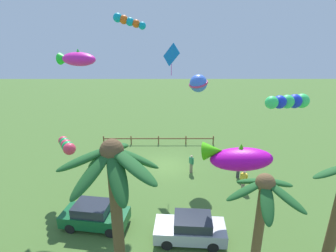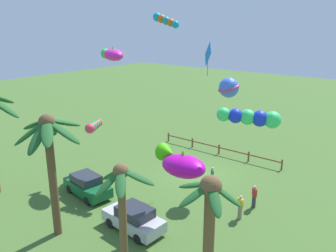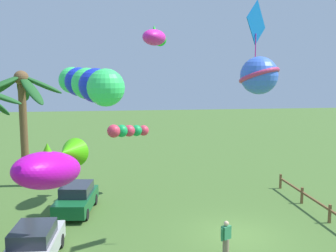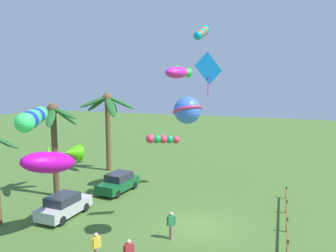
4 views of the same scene
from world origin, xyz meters
name	(u,v)px [view 1 (image 1 of 4)]	position (x,y,z in m)	size (l,w,h in m)	color
ground_plane	(166,166)	(0.00, 0.00, 0.00)	(120.00, 120.00, 0.00)	#476B2D
palm_tree_1	(114,182)	(1.88, 11.82, 5.47)	(3.99, 3.90, 7.19)	brown
palm_tree_2	(262,211)	(-3.76, 11.97, 4.26)	(2.96, 2.86, 5.88)	brown
rail_fence	(159,139)	(0.84, -5.11, 0.60)	(12.11, 0.12, 0.95)	brown
parked_car_0	(191,228)	(-1.41, 8.83, 0.75)	(4.01, 1.97, 1.51)	#BCBCC1
parked_car_1	(95,215)	(4.21, 7.68, 0.75)	(4.10, 2.23, 1.51)	#145B2D
spectator_0	(238,169)	(-5.91, 2.04, 0.81)	(0.42, 0.44, 1.59)	#38383D
spectator_1	(191,164)	(-2.16, 1.14, 0.81)	(0.39, 0.49, 1.59)	gray
spectator_2	(244,180)	(-5.80, 3.85, 0.81)	(0.48, 0.39, 1.59)	gray
kite_fish_0	(236,157)	(-3.91, 7.64, 4.49)	(4.13, 2.76, 1.80)	#C50CB1
kite_fish_1	(77,59)	(5.83, 3.19, 9.50)	(2.92, 1.98, 1.12)	#F023AD
kite_tube_2	(289,102)	(-7.10, 6.15, 7.29)	(2.97, 1.74, 0.90)	#38E868
kite_tube_3	(67,145)	(6.56, 4.81, 4.05)	(1.86, 2.55, 0.88)	#EA3853
kite_ball_4	(198,83)	(-2.63, 0.13, 7.44)	(2.19, 2.19, 1.42)	#406FED
kite_diamond_5	(171,55)	(-0.45, -0.49, 9.60)	(1.32, 1.31, 2.55)	blue
kite_tube_6	(128,21)	(2.69, 0.65, 12.00)	(2.36, 0.66, 1.15)	#0C9FC2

